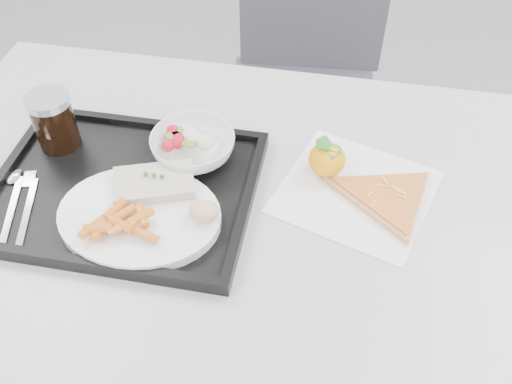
{
  "coord_description": "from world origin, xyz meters",
  "views": [
    {
      "loc": [
        0.16,
        -0.35,
        1.48
      ],
      "look_at": [
        0.04,
        0.31,
        0.77
      ],
      "focal_mm": 40.0,
      "sensor_mm": 36.0,
      "label": 1
    }
  ],
  "objects_px": {
    "table": "(233,225)",
    "salad_bowl": "(193,147)",
    "tangerine": "(327,159)",
    "pizza_slice": "(387,197)",
    "chair": "(306,66)",
    "dinner_plate": "(140,216)",
    "tray": "(124,190)",
    "cola_glass": "(54,120)"
  },
  "relations": [
    {
      "from": "tray",
      "to": "pizza_slice",
      "type": "relative_size",
      "value": 1.66
    },
    {
      "from": "tray",
      "to": "pizza_slice",
      "type": "height_order",
      "value": "tray"
    },
    {
      "from": "dinner_plate",
      "to": "tangerine",
      "type": "bearing_deg",
      "value": 31.96
    },
    {
      "from": "dinner_plate",
      "to": "pizza_slice",
      "type": "height_order",
      "value": "dinner_plate"
    },
    {
      "from": "table",
      "to": "salad_bowl",
      "type": "height_order",
      "value": "salad_bowl"
    },
    {
      "from": "table",
      "to": "tray",
      "type": "xyz_separation_m",
      "value": [
        -0.19,
        -0.02,
        0.08
      ]
    },
    {
      "from": "cola_glass",
      "to": "pizza_slice",
      "type": "height_order",
      "value": "cola_glass"
    },
    {
      "from": "chair",
      "to": "salad_bowl",
      "type": "height_order",
      "value": "chair"
    },
    {
      "from": "table",
      "to": "dinner_plate",
      "type": "distance_m",
      "value": 0.18
    },
    {
      "from": "salad_bowl",
      "to": "tangerine",
      "type": "xyz_separation_m",
      "value": [
        0.24,
        0.02,
        -0.0
      ]
    },
    {
      "from": "table",
      "to": "chair",
      "type": "height_order",
      "value": "chair"
    },
    {
      "from": "chair",
      "to": "dinner_plate",
      "type": "relative_size",
      "value": 3.44
    },
    {
      "from": "table",
      "to": "pizza_slice",
      "type": "xyz_separation_m",
      "value": [
        0.26,
        0.05,
        0.08
      ]
    },
    {
      "from": "tray",
      "to": "salad_bowl",
      "type": "distance_m",
      "value": 0.14
    },
    {
      "from": "chair",
      "to": "tangerine",
      "type": "bearing_deg",
      "value": -80.89
    },
    {
      "from": "table",
      "to": "salad_bowl",
      "type": "relative_size",
      "value": 7.89
    },
    {
      "from": "table",
      "to": "salad_bowl",
      "type": "bearing_deg",
      "value": 137.68
    },
    {
      "from": "salad_bowl",
      "to": "chair",
      "type": "bearing_deg",
      "value": 78.21
    },
    {
      "from": "tangerine",
      "to": "pizza_slice",
      "type": "distance_m",
      "value": 0.12
    },
    {
      "from": "dinner_plate",
      "to": "salad_bowl",
      "type": "relative_size",
      "value": 1.78
    },
    {
      "from": "tangerine",
      "to": "dinner_plate",
      "type": "bearing_deg",
      "value": -148.04
    },
    {
      "from": "cola_glass",
      "to": "tangerine",
      "type": "xyz_separation_m",
      "value": [
        0.49,
        0.03,
        -0.04
      ]
    },
    {
      "from": "tray",
      "to": "pizza_slice",
      "type": "bearing_deg",
      "value": 8.2
    },
    {
      "from": "dinner_plate",
      "to": "pizza_slice",
      "type": "relative_size",
      "value": 1.0
    },
    {
      "from": "chair",
      "to": "cola_glass",
      "type": "height_order",
      "value": "chair"
    },
    {
      "from": "cola_glass",
      "to": "chair",
      "type": "bearing_deg",
      "value": 59.61
    },
    {
      "from": "dinner_plate",
      "to": "salad_bowl",
      "type": "bearing_deg",
      "value": 73.77
    },
    {
      "from": "tray",
      "to": "tangerine",
      "type": "relative_size",
      "value": 5.25
    },
    {
      "from": "table",
      "to": "tangerine",
      "type": "bearing_deg",
      "value": 31.74
    },
    {
      "from": "tray",
      "to": "dinner_plate",
      "type": "relative_size",
      "value": 1.67
    },
    {
      "from": "tangerine",
      "to": "pizza_slice",
      "type": "bearing_deg",
      "value": -23.93
    },
    {
      "from": "tray",
      "to": "tangerine",
      "type": "distance_m",
      "value": 0.36
    },
    {
      "from": "chair",
      "to": "salad_bowl",
      "type": "distance_m",
      "value": 0.72
    },
    {
      "from": "tray",
      "to": "pizza_slice",
      "type": "distance_m",
      "value": 0.45
    },
    {
      "from": "table",
      "to": "dinner_plate",
      "type": "height_order",
      "value": "dinner_plate"
    },
    {
      "from": "tangerine",
      "to": "pizza_slice",
      "type": "xyz_separation_m",
      "value": [
        0.11,
        -0.05,
        -0.02
      ]
    },
    {
      "from": "chair",
      "to": "pizza_slice",
      "type": "xyz_separation_m",
      "value": [
        0.21,
        -0.69,
        0.22
      ]
    },
    {
      "from": "chair",
      "to": "pizza_slice",
      "type": "distance_m",
      "value": 0.76
    },
    {
      "from": "table",
      "to": "tangerine",
      "type": "relative_size",
      "value": 14.01
    },
    {
      "from": "chair",
      "to": "tangerine",
      "type": "height_order",
      "value": "chair"
    },
    {
      "from": "tangerine",
      "to": "table",
      "type": "bearing_deg",
      "value": -148.26
    },
    {
      "from": "chair",
      "to": "cola_glass",
      "type": "bearing_deg",
      "value": -120.39
    }
  ]
}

